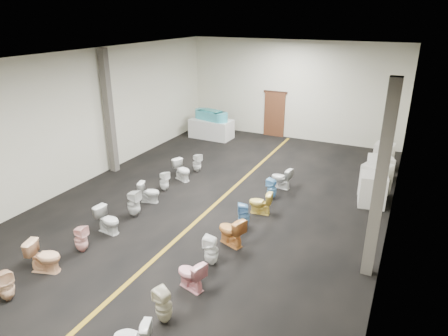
{
  "coord_description": "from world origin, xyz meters",
  "views": [
    {
      "loc": [
        5.12,
        -9.93,
        5.67
      ],
      "look_at": [
        -0.14,
        1.0,
        0.88
      ],
      "focal_mm": 32.0,
      "sensor_mm": 36.0,
      "label": 1
    }
  ],
  "objects": [
    {
      "name": "toilet_left_5",
      "position": [
        -1.81,
        -1.63,
        0.41
      ],
      "size": [
        0.4,
        0.39,
        0.82
      ],
      "primitive_type": "imported",
      "rotation": [
        0.0,
        0.0,
        1.62
      ],
      "color": "silver",
      "rests_on": "floor"
    },
    {
      "name": "toilet_left_9",
      "position": [
        -1.86,
        2.25,
        0.35
      ],
      "size": [
        0.4,
        0.4,
        0.71
      ],
      "primitive_type": "imported",
      "rotation": [
        0.0,
        0.0,
        1.28
      ],
      "color": "white",
      "rests_on": "floor"
    },
    {
      "name": "appliance_crate_a",
      "position": [
        4.4,
        2.2,
        0.5
      ],
      "size": [
        0.89,
        0.89,
        1.0
      ],
      "primitive_type": "cube",
      "rotation": [
        0.0,
        0.0,
        0.15
      ],
      "color": "silver",
      "rests_on": "floor"
    },
    {
      "name": "floor",
      "position": [
        0.0,
        0.0,
        0.0
      ],
      "size": [
        16.0,
        16.0,
        0.0
      ],
      "primitive_type": "plane",
      "color": "black",
      "rests_on": "ground"
    },
    {
      "name": "appliance_crate_b",
      "position": [
        4.4,
        2.98,
        0.53
      ],
      "size": [
        0.99,
        0.99,
        1.07
      ],
      "primitive_type": "cube",
      "rotation": [
        0.0,
        0.0,
        -0.34
      ],
      "color": "silver",
      "rests_on": "floor"
    },
    {
      "name": "toilet_right_8",
      "position": [
        1.45,
        1.26,
        0.34
      ],
      "size": [
        0.35,
        0.35,
        0.69
      ],
      "primitive_type": "imported",
      "rotation": [
        0.0,
        0.0,
        -1.69
      ],
      "color": "#70B4E6",
      "rests_on": "floor"
    },
    {
      "name": "aisle_stripe",
      "position": [
        0.0,
        0.0,
        0.0
      ],
      "size": [
        0.12,
        15.6,
        0.01
      ],
      "primitive_type": "cube",
      "color": "#936E15",
      "rests_on": "floor"
    },
    {
      "name": "bathtub",
      "position": [
        -3.37,
        6.33,
        1.07
      ],
      "size": [
        1.82,
        0.98,
        0.55
      ],
      "rotation": [
        0.0,
        0.0,
        -0.27
      ],
      "color": "#42AFBF",
      "rests_on": "display_table"
    },
    {
      "name": "wall_left",
      "position": [
        -5.0,
        0.0,
        2.25
      ],
      "size": [
        0.0,
        16.0,
        16.0
      ],
      "primitive_type": "plane",
      "rotation": [
        1.57,
        0.0,
        1.57
      ],
      "color": "beige",
      "rests_on": "ground"
    },
    {
      "name": "toilet_left_7",
      "position": [
        -2.02,
        0.28,
        0.34
      ],
      "size": [
        0.35,
        0.35,
        0.68
      ],
      "primitive_type": "imported",
      "rotation": [
        0.0,
        0.0,
        1.43
      ],
      "color": "white",
      "rests_on": "floor"
    },
    {
      "name": "toilet_right_9",
      "position": [
        1.45,
        2.2,
        0.36
      ],
      "size": [
        0.75,
        0.49,
        0.72
      ],
      "primitive_type": "imported",
      "rotation": [
        0.0,
        0.0,
        -1.7
      ],
      "color": "silver",
      "rests_on": "floor"
    },
    {
      "name": "toilet_right_5",
      "position": [
        1.4,
        -1.78,
        0.39
      ],
      "size": [
        0.88,
        0.68,
        0.79
      ],
      "primitive_type": "imported",
      "rotation": [
        0.0,
        0.0,
        -1.93
      ],
      "color": "#D0843E",
      "rests_on": "floor"
    },
    {
      "name": "toilet_right_4",
      "position": [
        1.35,
        -2.78,
        0.38
      ],
      "size": [
        0.39,
        0.38,
        0.75
      ],
      "primitive_type": "imported",
      "rotation": [
        0.0,
        0.0,
        -1.44
      ],
      "color": "white",
      "rests_on": "floor"
    },
    {
      "name": "toilet_left_4",
      "position": [
        -1.87,
        -2.68,
        0.37
      ],
      "size": [
        0.76,
        0.48,
        0.74
      ],
      "primitive_type": "imported",
      "rotation": [
        0.0,
        0.0,
        1.47
      ],
      "color": "silver",
      "rests_on": "floor"
    },
    {
      "name": "toilet_left_8",
      "position": [
        -1.96,
        1.34,
        0.37
      ],
      "size": [
        0.83,
        0.65,
        0.74
      ],
      "primitive_type": "imported",
      "rotation": [
        0.0,
        0.0,
        1.19
      ],
      "color": "white",
      "rests_on": "floor"
    },
    {
      "name": "appliance_crate_d",
      "position": [
        4.4,
        5.73,
        0.48
      ],
      "size": [
        0.75,
        0.75,
        0.96
      ],
      "primitive_type": "cube",
      "rotation": [
        0.0,
        0.0,
        -0.12
      ],
      "color": "silver",
      "rests_on": "floor"
    },
    {
      "name": "toilet_right_3",
      "position": [
        1.36,
        -3.77,
        0.36
      ],
      "size": [
        0.78,
        0.58,
        0.71
      ],
      "primitive_type": "imported",
      "rotation": [
        0.0,
        0.0,
        -1.85
      ],
      "color": "pink",
      "rests_on": "floor"
    },
    {
      "name": "toilet_right_2",
      "position": [
        1.39,
        -4.87,
        0.37
      ],
      "size": [
        0.43,
        0.43,
        0.74
      ],
      "primitive_type": "imported",
      "rotation": [
        0.0,
        0.0,
        -1.91
      ],
      "color": "beige",
      "rests_on": "floor"
    },
    {
      "name": "toilet_left_2",
      "position": [
        -2.01,
        -4.69,
        0.39
      ],
      "size": [
        0.86,
        0.64,
        0.78
      ],
      "primitive_type": "imported",
      "rotation": [
        0.0,
        0.0,
        1.87
      ],
      "color": "#FDC28F",
      "rests_on": "floor"
    },
    {
      "name": "back_door",
      "position": [
        -0.8,
        7.94,
        1.05
      ],
      "size": [
        1.0,
        0.1,
        2.1
      ],
      "primitive_type": "cube",
      "color": "#562D19",
      "rests_on": "floor"
    },
    {
      "name": "toilet_left_1",
      "position": [
        -1.92,
        -5.77,
        0.37
      ],
      "size": [
        0.43,
        0.43,
        0.73
      ],
      "primitive_type": "imported",
      "rotation": [
        0.0,
        0.0,
        1.22
      ],
      "color": "beige",
      "rests_on": "floor"
    },
    {
      "name": "toilet_right_6",
      "position": [
        1.36,
        -0.84,
        0.37
      ],
      "size": [
        0.44,
        0.44,
        0.74
      ],
      "primitive_type": "imported",
      "rotation": [
        0.0,
        0.0,
        -1.15
      ],
      "color": "#629BCE",
      "rests_on": "floor"
    },
    {
      "name": "wall_right",
      "position": [
        5.0,
        0.0,
        2.25
      ],
      "size": [
        0.0,
        16.0,
        16.0
      ],
      "primitive_type": "plane",
      "rotation": [
        1.57,
        0.0,
        -1.57
      ],
      "color": "beige",
      "rests_on": "ground"
    },
    {
      "name": "ceiling",
      "position": [
        0.0,
        0.0,
        4.5
      ],
      "size": [
        16.0,
        16.0,
        0.0
      ],
      "primitive_type": "plane",
      "rotation": [
        3.14,
        0.0,
        0.0
      ],
      "color": "black",
      "rests_on": "ground"
    },
    {
      "name": "appliance_crate_c",
      "position": [
        4.4,
        4.5,
        0.43
      ],
      "size": [
        0.97,
        0.97,
        0.85
      ],
      "primitive_type": "cube",
      "rotation": [
        0.0,
        0.0,
        0.37
      ],
      "color": "silver",
      "rests_on": "floor"
    },
    {
      "name": "toilet_left_3",
      "position": [
        -1.85,
        -3.71,
        0.36
      ],
      "size": [
        0.36,
        0.35,
        0.71
      ],
      "primitive_type": "imported",
      "rotation": [
        0.0,
        0.0,
        1.67
      ],
      "color": "#FCBCB5",
      "rests_on": "floor"
    },
    {
      "name": "display_table",
      "position": [
        -3.37,
        6.33,
        0.44
      ],
      "size": [
        2.02,
        1.06,
        0.88
      ],
      "primitive_type": "cube",
      "rotation": [
        0.0,
        0.0,
        -0.03
      ],
      "color": "silver",
      "rests_on": "floor"
    },
    {
      "name": "door_frame",
      "position": [
        -0.8,
        7.95,
        2.12
      ],
      "size": [
        1.15,
        0.08,
        0.1
      ],
      "primitive_type": "cube",
      "color": "#331C11",
      "rests_on": "back_door"
    },
    {
      "name": "toilet_left_6",
      "position": [
        -1.96,
        -0.65,
        0.33
      ],
      "size": [
        0.73,
        0.53,
        0.67
      ],
      "primitive_type": "imported",
      "rotation": [
        0.0,
        0.0,
        1.84
      ],
      "color": "silver",
      "rests_on": "floor"
    },
    {
      "name": "column_right",
      "position": [
        4.75,
        -1.5,
        2.25
      ],
      "size": [
        0.25,
        0.25,
        4.5
      ],
      "primitive_type": "cube",
      "color": "#59544C",
      "rests_on": "floor"
    },
    {
      "name": "wall_back",
      "position": [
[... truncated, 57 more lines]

